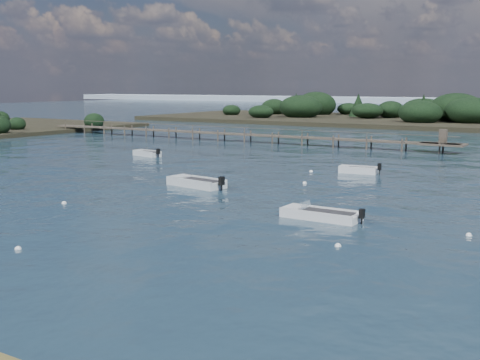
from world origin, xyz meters
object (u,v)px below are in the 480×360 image
Objects in this scene: tender_far_white at (358,171)px; dinghy_mid_white_a at (321,216)px; jetty at (247,135)px; dinghy_mid_grey at (196,184)px; tender_far_grey at (147,154)px.

tender_far_white reaches higher than dinghy_mid_white_a.
jetty is at bearing 139.24° from tender_far_white.
dinghy_mid_grey reaches higher than tender_far_white.
tender_far_grey is 0.06× the size of jetty.
tender_far_white is (24.21, -0.33, 0.01)m from tender_far_grey.
jetty is at bearing 114.56° from dinghy_mid_grey.
dinghy_mid_grey reaches higher than tender_far_grey.
tender_far_grey is 19.69m from jetty.
dinghy_mid_grey is 0.08× the size of jetty.
jetty reaches higher than tender_far_white.
tender_far_white is 0.70× the size of dinghy_mid_grey.
tender_far_white reaches higher than tender_far_grey.
tender_far_grey is 34.36m from dinghy_mid_white_a.
jetty is at bearing 87.00° from tender_far_grey.
tender_far_grey is at bearing 140.34° from dinghy_mid_grey.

